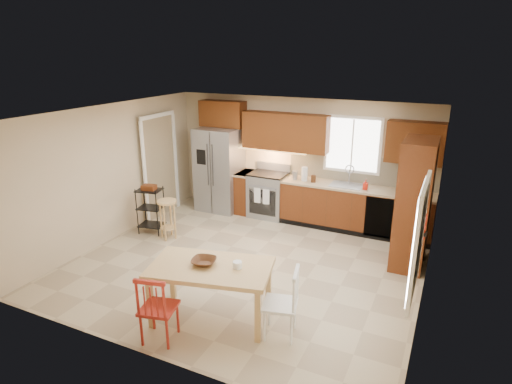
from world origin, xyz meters
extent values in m
plane|color=tan|center=(0.00, 0.00, 0.00)|extent=(5.50, 5.50, 0.00)
cube|color=silver|center=(0.00, 0.00, 2.50)|extent=(5.50, 5.00, 0.02)
cube|color=#CCB793|center=(0.00, 2.50, 1.25)|extent=(5.50, 0.02, 2.50)
cube|color=#CCB793|center=(0.00, -2.50, 1.25)|extent=(5.50, 0.02, 2.50)
cube|color=#CCB793|center=(-2.75, 0.00, 1.25)|extent=(0.02, 5.00, 2.50)
cube|color=#CCB793|center=(2.75, 0.00, 1.25)|extent=(0.02, 5.00, 2.50)
cube|color=gray|center=(-1.70, 2.12, 0.91)|extent=(0.92, 0.75, 1.82)
cube|color=gray|center=(-0.55, 2.19, 0.46)|extent=(0.76, 0.63, 0.92)
cube|color=#602A11|center=(-1.10, 2.20, 0.45)|extent=(0.30, 0.60, 0.90)
cube|color=#602A11|center=(1.29, 2.20, 0.45)|extent=(2.92, 0.60, 0.90)
cube|color=black|center=(1.85, 1.91, 0.45)|extent=(0.60, 0.02, 0.78)
cube|color=beige|center=(1.29, 2.48, 1.18)|extent=(2.92, 0.03, 0.55)
cube|color=#603110|center=(-1.70, 2.33, 2.10)|extent=(1.00, 0.35, 0.55)
cube|color=#603110|center=(-0.25, 2.33, 1.83)|extent=(1.80, 0.35, 0.75)
cube|color=#603110|center=(2.25, 2.33, 1.83)|extent=(1.00, 0.35, 0.75)
cube|color=white|center=(1.10, 2.48, 1.65)|extent=(1.12, 0.04, 1.12)
cube|color=gray|center=(1.10, 2.20, 0.86)|extent=(0.62, 0.46, 0.16)
cube|color=#FFBF66|center=(-0.55, 2.30, 1.43)|extent=(1.60, 0.30, 0.01)
imported|color=red|center=(1.48, 2.10, 1.00)|extent=(0.09, 0.09, 0.19)
cylinder|color=white|center=(0.25, 2.15, 1.04)|extent=(0.12, 0.12, 0.28)
cylinder|color=gray|center=(0.05, 2.15, 0.99)|extent=(0.11, 0.11, 0.18)
cylinder|color=#492813|center=(0.45, 2.12, 0.97)|extent=(0.10, 0.10, 0.14)
cube|color=#602A11|center=(2.43, 1.20, 1.05)|extent=(0.50, 0.95, 2.10)
cylinder|color=red|center=(2.63, 0.15, 1.10)|extent=(0.12, 0.12, 0.36)
cube|color=white|center=(2.68, -1.15, 1.45)|extent=(0.04, 1.02, 1.32)
cube|color=#8C7A59|center=(-2.67, 1.30, 1.05)|extent=(0.04, 0.95, 2.10)
imported|color=#492813|center=(0.17, -1.54, 0.77)|extent=(0.38, 0.38, 0.08)
cylinder|color=white|center=(0.61, -1.44, 0.80)|extent=(0.14, 0.14, 0.13)
camera|label=1|loc=(2.88, -5.72, 3.41)|focal=30.00mm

